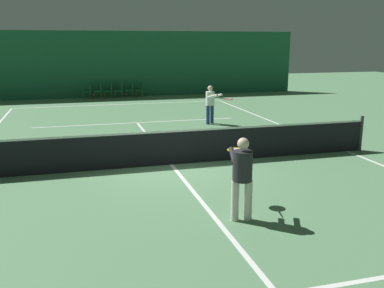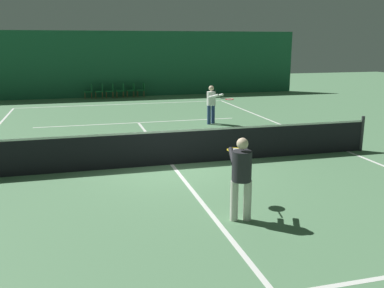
{
  "view_description": "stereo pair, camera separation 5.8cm",
  "coord_description": "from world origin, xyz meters",
  "views": [
    {
      "loc": [
        -2.43,
        -10.94,
        3.27
      ],
      "look_at": [
        0.18,
        -1.48,
        0.91
      ],
      "focal_mm": 40.0,
      "sensor_mm": 36.0,
      "label": 1
    },
    {
      "loc": [
        -2.38,
        -10.96,
        3.27
      ],
      "look_at": [
        0.18,
        -1.48,
        0.91
      ],
      "focal_mm": 40.0,
      "sensor_mm": 36.0,
      "label": 2
    }
  ],
  "objects": [
    {
      "name": "ground_plane",
      "position": [
        0.0,
        0.0,
        0.0
      ],
      "size": [
        60.0,
        60.0,
        0.0
      ],
      "primitive_type": "plane",
      "color": "#56845B"
    },
    {
      "name": "backdrop_curtain",
      "position": [
        0.0,
        15.28,
        1.94
      ],
      "size": [
        23.0,
        0.12,
        3.88
      ],
      "color": "#1E5B3D",
      "rests_on": "ground"
    },
    {
      "name": "court_line_baseline_far",
      "position": [
        0.0,
        11.9,
        0.0
      ],
      "size": [
        11.0,
        0.1,
        0.0
      ],
      "color": "white",
      "rests_on": "ground"
    },
    {
      "name": "court_line_service_far",
      "position": [
        0.0,
        6.4,
        0.0
      ],
      "size": [
        8.25,
        0.1,
        0.0
      ],
      "color": "white",
      "rests_on": "ground"
    },
    {
      "name": "court_line_sideline_right",
      "position": [
        5.5,
        0.0,
        0.0
      ],
      "size": [
        0.1,
        23.8,
        0.0
      ],
      "color": "white",
      "rests_on": "ground"
    },
    {
      "name": "court_line_centre",
      "position": [
        0.0,
        0.0,
        0.0
      ],
      "size": [
        0.1,
        12.8,
        0.0
      ],
      "color": "white",
      "rests_on": "ground"
    },
    {
      "name": "tennis_net",
      "position": [
        0.0,
        0.0,
        0.51
      ],
      "size": [
        12.0,
        0.1,
        1.07
      ],
      "color": "black",
      "rests_on": "ground"
    },
    {
      "name": "player_near",
      "position": [
        0.46,
        -3.93,
        0.92
      ],
      "size": [
        0.63,
        1.36,
        1.59
      ],
      "rotation": [
        0.0,
        0.0,
        1.34
      ],
      "color": "beige",
      "rests_on": "ground"
    },
    {
      "name": "player_far",
      "position": [
        2.85,
        5.34,
        0.91
      ],
      "size": [
        0.95,
        1.3,
        1.55
      ],
      "rotation": [
        0.0,
        0.0,
        -1.05
      ],
      "color": "navy",
      "rests_on": "ground"
    },
    {
      "name": "courtside_chair_0",
      "position": [
        -1.67,
        14.73,
        0.49
      ],
      "size": [
        0.44,
        0.44,
        0.84
      ],
      "rotation": [
        0.0,
        0.0,
        -1.57
      ],
      "color": "brown",
      "rests_on": "ground"
    },
    {
      "name": "courtside_chair_1",
      "position": [
        -1.05,
        14.73,
        0.49
      ],
      "size": [
        0.44,
        0.44,
        0.84
      ],
      "rotation": [
        0.0,
        0.0,
        -1.57
      ],
      "color": "brown",
      "rests_on": "ground"
    },
    {
      "name": "courtside_chair_2",
      "position": [
        -0.43,
        14.73,
        0.49
      ],
      "size": [
        0.44,
        0.44,
        0.84
      ],
      "rotation": [
        0.0,
        0.0,
        -1.57
      ],
      "color": "brown",
      "rests_on": "ground"
    },
    {
      "name": "courtside_chair_3",
      "position": [
        0.18,
        14.73,
        0.49
      ],
      "size": [
        0.44,
        0.44,
        0.84
      ],
      "rotation": [
        0.0,
        0.0,
        -1.57
      ],
      "color": "brown",
      "rests_on": "ground"
    },
    {
      "name": "courtside_chair_4",
      "position": [
        0.8,
        14.73,
        0.49
      ],
      "size": [
        0.44,
        0.44,
        0.84
      ],
      "rotation": [
        0.0,
        0.0,
        -1.57
      ],
      "color": "brown",
      "rests_on": "ground"
    },
    {
      "name": "courtside_chair_5",
      "position": [
        1.41,
        14.73,
        0.49
      ],
      "size": [
        0.44,
        0.44,
        0.84
      ],
      "rotation": [
        0.0,
        0.0,
        -1.57
      ],
      "color": "brown",
      "rests_on": "ground"
    }
  ]
}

